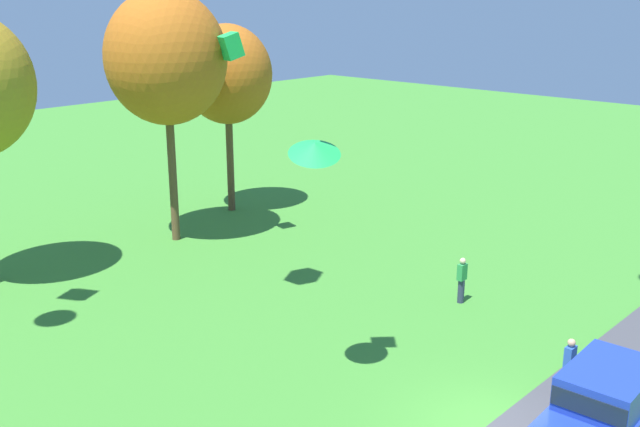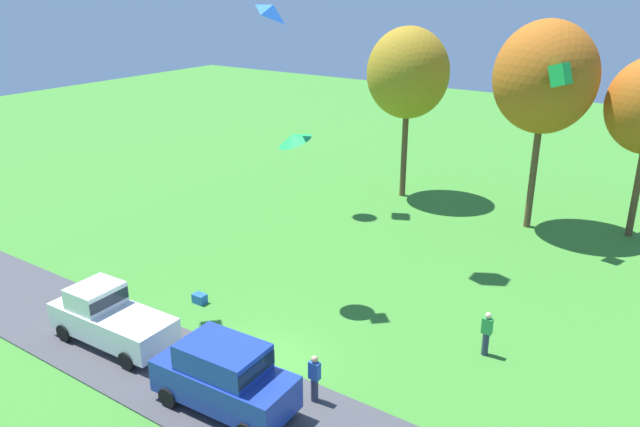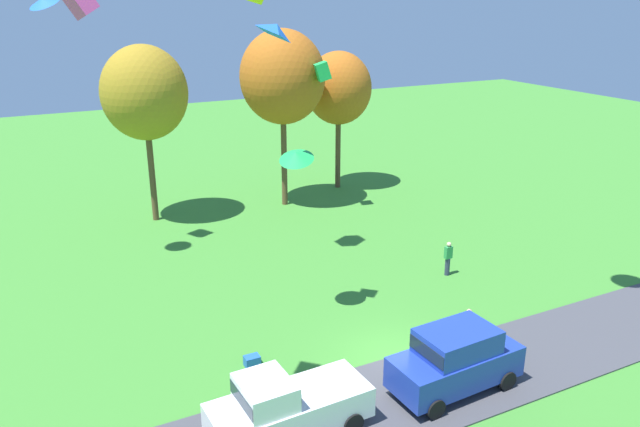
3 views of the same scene
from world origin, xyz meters
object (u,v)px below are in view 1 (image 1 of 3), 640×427
at_px(car_suv_by_flagpole, 606,408).
at_px(person_beside_suv, 569,366).
at_px(tree_right_of_center, 166,58).
at_px(kite_box_high_right, 231,46).
at_px(tree_lone_near, 227,75).
at_px(kite_delta_high_left, 315,148).
at_px(person_on_lawn, 462,280).

distance_m(car_suv_by_flagpole, person_beside_suv, 2.85).
relative_size(tree_right_of_center, kite_box_high_right, 11.02).
height_order(car_suv_by_flagpole, tree_lone_near, tree_lone_near).
xyz_separation_m(person_beside_suv, tree_right_of_center, (0.86, 19.14, 7.22)).
bearing_deg(person_beside_suv, kite_delta_high_left, 131.45).
xyz_separation_m(person_on_lawn, person_beside_suv, (-3.51, -5.72, 0.00)).
bearing_deg(tree_right_of_center, tree_lone_near, 20.34).
bearing_deg(kite_box_high_right, tree_lone_near, 51.82).
relative_size(tree_right_of_center, kite_delta_high_left, 8.02).
bearing_deg(kite_delta_high_left, kite_box_high_right, 58.48).
distance_m(tree_right_of_center, tree_lone_near, 5.32).
distance_m(tree_lone_near, kite_box_high_right, 5.91).
distance_m(car_suv_by_flagpole, tree_lone_near, 24.77).
bearing_deg(person_on_lawn, kite_delta_high_left, -176.90).
distance_m(person_on_lawn, tree_lone_near, 16.52).
xyz_separation_m(car_suv_by_flagpole, person_beside_suv, (2.10, 1.88, -0.42)).
bearing_deg(car_suv_by_flagpole, person_on_lawn, 53.55).
relative_size(person_on_lawn, tree_right_of_center, 0.16).
height_order(tree_lone_near, kite_delta_high_left, tree_lone_near).
bearing_deg(tree_lone_near, person_on_lawn, -98.25).
relative_size(person_beside_suv, tree_right_of_center, 0.16).
xyz_separation_m(tree_right_of_center, kite_box_high_right, (1.37, -2.63, 0.56)).
xyz_separation_m(person_on_lawn, kite_box_high_right, (-1.28, 10.79, 7.78)).
xyz_separation_m(tree_lone_near, kite_box_high_right, (-3.49, -4.44, 1.77)).
relative_size(car_suv_by_flagpole, kite_delta_high_left, 3.42).
bearing_deg(kite_box_high_right, car_suv_by_flagpole, -103.26).
xyz_separation_m(car_suv_by_flagpole, kite_box_high_right, (4.33, 18.39, 7.36)).
relative_size(person_on_lawn, person_beside_suv, 1.00).
relative_size(person_beside_suv, kite_delta_high_left, 1.25).
relative_size(person_beside_suv, tree_lone_near, 0.18).
distance_m(person_beside_suv, kite_box_high_right, 18.38).
xyz_separation_m(tree_right_of_center, tree_lone_near, (4.86, 1.80, -1.21)).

